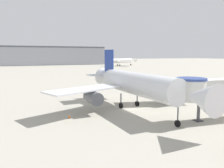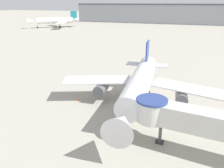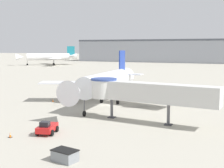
{
  "view_description": "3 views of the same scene",
  "coord_description": "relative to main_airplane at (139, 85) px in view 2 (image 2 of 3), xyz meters",
  "views": [
    {
      "loc": [
        -17.19,
        -32.89,
        9.41
      ],
      "look_at": [
        -4.27,
        -2.37,
        4.92
      ],
      "focal_mm": 35.0,
      "sensor_mm": 36.0,
      "label": 1
    },
    {
      "loc": [
        8.05,
        -35.72,
        17.97
      ],
      "look_at": [
        -4.63,
        0.45,
        3.52
      ],
      "focal_mm": 35.0,
      "sensor_mm": 36.0,
      "label": 2
    },
    {
      "loc": [
        24.85,
        -54.52,
        11.17
      ],
      "look_at": [
        2.46,
        -1.79,
        4.33
      ],
      "focal_mm": 50.0,
      "sensor_mm": 36.0,
      "label": 3
    }
  ],
  "objects": [
    {
      "name": "ground_plane",
      "position": [
        -0.75,
        0.5,
        -4.38
      ],
      "size": [
        800.0,
        800.0,
        0.0
      ],
      "primitive_type": "plane",
      "color": "#A8A393"
    },
    {
      "name": "main_airplane",
      "position": [
        0.0,
        0.0,
        0.0
      ],
      "size": [
        30.35,
        29.36,
        10.38
      ],
      "rotation": [
        0.0,
        0.0,
        0.07
      ],
      "color": "silver",
      "rests_on": "ground_plane"
    },
    {
      "name": "jet_bridge",
      "position": [
        10.26,
        -10.03,
        0.16
      ],
      "size": [
        20.08,
        5.44,
        6.22
      ],
      "rotation": [
        0.0,
        0.0,
        -0.12
      ],
      "color": "silver",
      "rests_on": "ground_plane"
    },
    {
      "name": "traffic_cone_port_wing",
      "position": [
        -11.53,
        -0.98,
        -4.05
      ],
      "size": [
        0.42,
        0.42,
        0.69
      ],
      "color": "black",
      "rests_on": "ground_plane"
    },
    {
      "name": "background_jet_teal_tail",
      "position": [
        -87.25,
        109.08,
        0.67
      ],
      "size": [
        32.24,
        30.49,
        11.57
      ],
      "rotation": [
        0.0,
        0.0,
        -0.88
      ],
      "color": "white",
      "rests_on": "ground_plane"
    },
    {
      "name": "terminal_building",
      "position": [
        -19.59,
        175.5,
        3.93
      ],
      "size": [
        153.28,
        25.54,
        16.59
      ],
      "color": "#999EA8",
      "rests_on": "ground_plane"
    }
  ]
}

